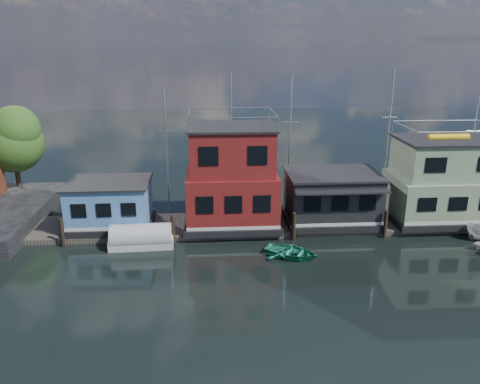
{
  "coord_description": "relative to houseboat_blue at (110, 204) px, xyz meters",
  "views": [
    {
      "loc": [
        -10.13,
        -22.88,
        14.45
      ],
      "look_at": [
        -7.86,
        12.0,
        3.0
      ],
      "focal_mm": 35.0,
      "sensor_mm": 36.0,
      "label": 1
    }
  ],
  "objects": [
    {
      "name": "background_masts",
      "position": [
        22.76,
        6.0,
        3.35
      ],
      "size": [
        36.4,
        0.16,
        12.0
      ],
      "color": "silver",
      "rests_on": "ground"
    },
    {
      "name": "pilings",
      "position": [
        17.67,
        -2.8,
        -1.11
      ],
      "size": [
        42.28,
        0.28,
        2.2
      ],
      "color": "#2D2116",
      "rests_on": "ground"
    },
    {
      "name": "houseboat_green",
      "position": [
        26.5,
        0.0,
        1.34
      ],
      "size": [
        8.4,
        5.9,
        7.03
      ],
      "color": "black",
      "rests_on": "dock"
    },
    {
      "name": "dock",
      "position": [
        18.0,
        0.0,
        -2.01
      ],
      "size": [
        48.0,
        5.0,
        0.4
      ],
      "primitive_type": "cube",
      "color": "#595147",
      "rests_on": "ground"
    },
    {
      "name": "houseboat_dark",
      "position": [
        17.5,
        -0.02,
        0.21
      ],
      "size": [
        7.4,
        6.1,
        4.06
      ],
      "color": "black",
      "rests_on": "dock"
    },
    {
      "name": "dinghy_teal",
      "position": [
        13.36,
        -5.65,
        -1.82
      ],
      "size": [
        4.6,
        4.18,
        0.78
      ],
      "primitive_type": "imported",
      "rotation": [
        0.0,
        0.0,
        1.06
      ],
      "color": "#25886A",
      "rests_on": "ground"
    },
    {
      "name": "ground",
      "position": [
        18.0,
        -12.0,
        -2.21
      ],
      "size": [
        160.0,
        160.0,
        0.0
      ],
      "primitive_type": "plane",
      "color": "black",
      "rests_on": "ground"
    },
    {
      "name": "houseboat_red",
      "position": [
        9.5,
        0.0,
        1.9
      ],
      "size": [
        7.4,
        5.9,
        11.86
      ],
      "color": "black",
      "rests_on": "dock"
    },
    {
      "name": "tarp_runabout",
      "position": [
        2.73,
        -3.21,
        -1.51
      ],
      "size": [
        4.66,
        2.04,
        1.86
      ],
      "rotation": [
        0.0,
        0.0,
        0.04
      ],
      "color": "silver",
      "rests_on": "ground"
    },
    {
      "name": "houseboat_blue",
      "position": [
        0.0,
        0.0,
        0.0
      ],
      "size": [
        6.4,
        4.9,
        3.66
      ],
      "color": "black",
      "rests_on": "dock"
    }
  ]
}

